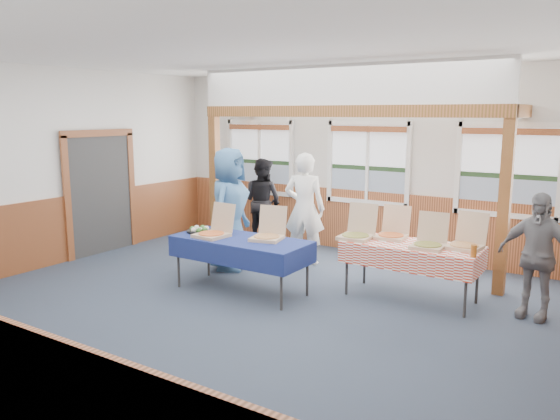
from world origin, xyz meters
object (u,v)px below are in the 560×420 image
(table_left, at_px, (241,242))
(woman_black, at_px, (263,201))
(woman_white, at_px, (304,209))
(person_grey, at_px, (536,256))
(table_right, at_px, (412,248))
(man_blue, at_px, (229,209))

(table_left, relative_size, woman_black, 1.25)
(woman_white, distance_m, woman_black, 1.60)
(woman_white, xyz_separation_m, person_grey, (3.57, -0.60, -0.15))
(table_right, bearing_deg, woman_black, 136.85)
(table_left, height_order, woman_black, woman_black)
(table_left, distance_m, table_right, 2.30)
(table_left, xyz_separation_m, woman_black, (-1.38, 2.53, 0.11))
(woman_white, distance_m, man_blue, 1.24)
(woman_white, xyz_separation_m, man_blue, (-0.84, -0.91, 0.05))
(table_right, height_order, man_blue, man_blue)
(man_blue, bearing_deg, table_left, -148.64)
(woman_black, bearing_deg, table_right, 163.14)
(table_right, xyz_separation_m, man_blue, (-2.93, -0.14, 0.27))
(man_blue, distance_m, person_grey, 4.43)
(table_right, xyz_separation_m, person_grey, (1.49, 0.16, 0.08))
(table_left, height_order, man_blue, man_blue)
(woman_white, bearing_deg, man_blue, 30.18)
(woman_black, relative_size, person_grey, 1.05)
(person_grey, bearing_deg, table_left, -152.22)
(table_left, relative_size, woman_white, 1.11)
(table_right, height_order, woman_black, woman_black)
(table_left, relative_size, man_blue, 1.05)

